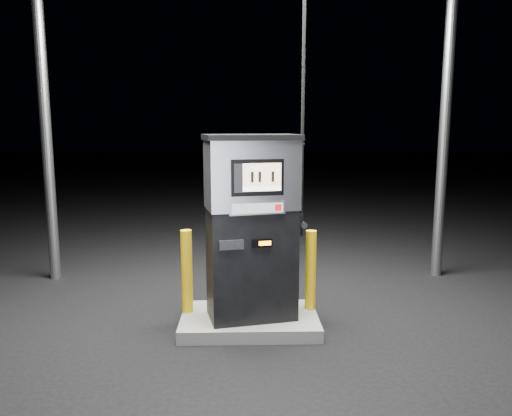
{
  "coord_description": "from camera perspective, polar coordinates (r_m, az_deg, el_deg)",
  "views": [
    {
      "loc": [
        -0.08,
        -5.59,
        2.35
      ],
      "look_at": [
        0.08,
        0.0,
        1.43
      ],
      "focal_mm": 35.0,
      "sensor_mm": 36.0,
      "label": 1
    }
  ],
  "objects": [
    {
      "name": "bollard_right",
      "position": [
        6.08,
        6.26,
        -7.06
      ],
      "size": [
        0.17,
        0.17,
        0.97
      ],
      "primitive_type": "cylinder",
      "rotation": [
        0.0,
        0.0,
        -0.38
      ],
      "color": "yellow",
      "rests_on": "pump_island"
    },
    {
      "name": "ground",
      "position": [
        6.06,
        -0.74,
        -13.42
      ],
      "size": [
        80.0,
        80.0,
        0.0
      ],
      "primitive_type": "plane",
      "color": "black",
      "rests_on": "ground"
    },
    {
      "name": "bollard_left",
      "position": [
        6.01,
        -7.91,
        -7.18
      ],
      "size": [
        0.15,
        0.15,
        0.99
      ],
      "primitive_type": "cylinder",
      "rotation": [
        0.0,
        0.0,
        -0.17
      ],
      "color": "yellow",
      "rests_on": "pump_island"
    },
    {
      "name": "pump_island",
      "position": [
        6.03,
        -0.74,
        -12.76
      ],
      "size": [
        1.6,
        1.0,
        0.15
      ],
      "primitive_type": "cube",
      "color": "slate",
      "rests_on": "ground"
    },
    {
      "name": "fuel_dispenser",
      "position": [
        5.66,
        -0.49,
        -2.02
      ],
      "size": [
        1.21,
        0.82,
        4.37
      ],
      "rotation": [
        0.0,
        0.0,
        0.21
      ],
      "color": "black",
      "rests_on": "pump_island"
    }
  ]
}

